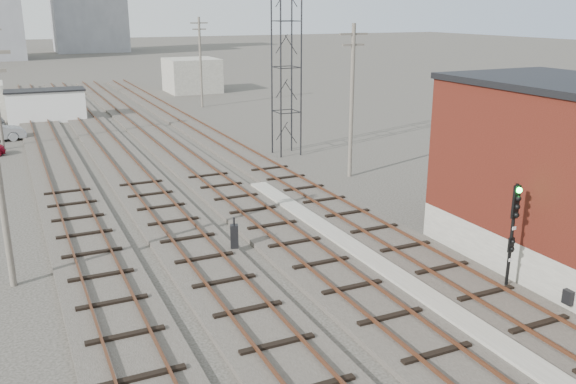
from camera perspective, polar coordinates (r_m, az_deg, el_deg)
ground at (r=64.73m, az=-14.10°, el=7.60°), size 320.00×320.00×0.00m
track_right at (r=45.33m, az=-5.74°, el=4.38°), size 3.20×90.00×0.39m
track_mid_right at (r=44.22m, az=-10.64°, el=3.86°), size 3.20×90.00×0.39m
track_mid_left at (r=43.45m, az=-15.75°, el=3.28°), size 3.20×90.00×0.39m
track_left at (r=43.04m, az=-20.99°, el=2.66°), size 3.20×90.00×0.39m
platform_curb at (r=23.08m, az=10.58°, el=-8.26°), size 0.90×28.00×0.26m
lattice_tower at (r=41.75m, az=-0.16°, el=13.65°), size 1.60×1.60×15.00m
utility_pole_right_a at (r=36.30m, az=5.99°, el=8.80°), size 1.80×0.24×9.00m
utility_pole_right_b at (r=63.79m, az=-8.20°, el=12.15°), size 1.80×0.24×9.00m
shed_right at (r=76.21m, az=-8.97°, el=10.74°), size 6.00×6.00×4.00m
signal_mast at (r=22.86m, az=20.31°, el=-3.29°), size 0.40×0.41×4.01m
switch_stand at (r=25.52m, az=-5.05°, el=-4.22°), size 0.41×0.41×1.42m
site_trailer at (r=59.47m, az=-21.68°, el=7.56°), size 6.90×3.19×2.86m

